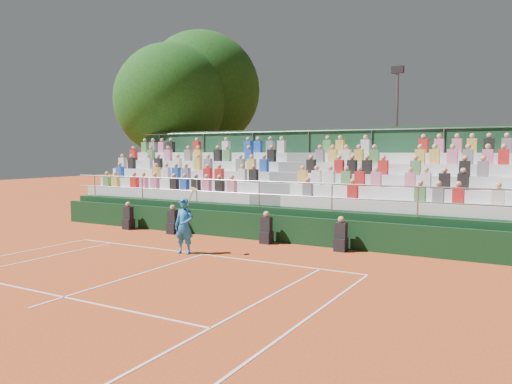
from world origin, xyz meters
The scene contains 8 objects.
ground centered at (0.00, 0.00, 0.00)m, with size 90.00×90.00×0.00m, color #BC4A1F.
courtside_wall centered at (0.00, 3.20, 0.50)m, with size 20.00×0.15×1.00m, color black.
line_officials centered at (-1.20, 2.75, 0.48)m, with size 10.04×0.40×1.19m.
grandstand centered at (0.00, 6.44, 1.09)m, with size 20.00×5.20×4.40m.
tennis_player centered at (-0.61, -0.18, 0.92)m, with size 0.89×0.53×2.22m.
tree_west centered at (-10.25, 11.02, 6.45)m, with size 6.83×6.83×9.88m.
tree_east centered at (-10.17, 14.07, 7.35)m, with size 7.71×7.71×11.22m.
floodlight_mast centered at (3.08, 12.43, 4.47)m, with size 0.60×0.25×7.61m.
Camera 1 is at (9.43, -13.10, 3.37)m, focal length 35.00 mm.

